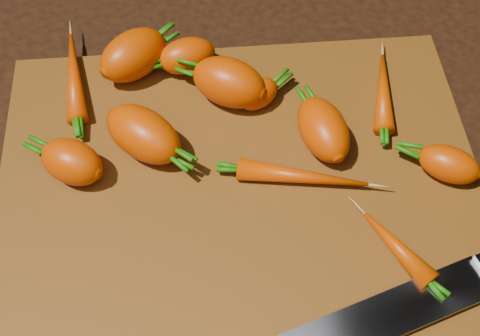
{
  "coord_description": "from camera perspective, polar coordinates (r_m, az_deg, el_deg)",
  "views": [
    {
      "loc": [
        -0.03,
        -0.38,
        0.59
      ],
      "look_at": [
        0.0,
        0.01,
        0.03
      ],
      "focal_mm": 50.0,
      "sensor_mm": 36.0,
      "label": 1
    }
  ],
  "objects": [
    {
      "name": "carrot_2",
      "position": [
        0.7,
        -8.26,
        2.89
      ],
      "size": [
        0.1,
        0.1,
        0.05
      ],
      "primitive_type": "ellipsoid",
      "rotation": [
        0.0,
        0.0,
        -0.73
      ],
      "color": "#CB3D00",
      "rests_on": "cutting_board"
    },
    {
      "name": "carrot_3",
      "position": [
        0.71,
        7.12,
        3.29
      ],
      "size": [
        0.07,
        0.09,
        0.05
      ],
      "primitive_type": "ellipsoid",
      "rotation": [
        0.0,
        0.0,
        1.82
      ],
      "color": "#CB3D00",
      "rests_on": "cutting_board"
    },
    {
      "name": "carrot_7",
      "position": [
        0.77,
        12.13,
        6.43
      ],
      "size": [
        0.04,
        0.11,
        0.02
      ],
      "primitive_type": "ellipsoid",
      "rotation": [
        0.0,
        0.0,
        1.38
      ],
      "color": "#CB3D00",
      "rests_on": "cutting_board"
    },
    {
      "name": "carrot_9",
      "position": [
        0.65,
        13.24,
        -6.59
      ],
      "size": [
        0.07,
        0.09,
        0.02
      ],
      "primitive_type": "ellipsoid",
      "rotation": [
        0.0,
        0.0,
        2.1
      ],
      "color": "#CB3D00",
      "rests_on": "cutting_board"
    },
    {
      "name": "carrot_10",
      "position": [
        0.74,
        -0.96,
        7.33
      ],
      "size": [
        0.1,
        0.09,
        0.05
      ],
      "primitive_type": "ellipsoid",
      "rotation": [
        0.0,
        0.0,
        2.61
      ],
      "color": "#CB3D00",
      "rests_on": "cutting_board"
    },
    {
      "name": "carrot_11",
      "position": [
        0.79,
        -13.97,
        7.68
      ],
      "size": [
        0.04,
        0.14,
        0.02
      ],
      "primitive_type": "ellipsoid",
      "rotation": [
        0.0,
        0.0,
        1.69
      ],
      "color": "#CB3D00",
      "rests_on": "cutting_board"
    },
    {
      "name": "carrot_8",
      "position": [
        0.68,
        5.36,
        -0.73
      ],
      "size": [
        0.14,
        0.05,
        0.02
      ],
      "primitive_type": "ellipsoid",
      "rotation": [
        0.0,
        0.0,
        -0.23
      ],
      "color": "#CB3D00",
      "rests_on": "cutting_board"
    },
    {
      "name": "knife",
      "position": [
        0.63,
        13.17,
        -11.88
      ],
      "size": [
        0.37,
        0.15,
        0.02
      ],
      "rotation": [
        0.0,
        0.0,
        0.31
      ],
      "color": "gray",
      "rests_on": "cutting_board"
    },
    {
      "name": "carrot_1",
      "position": [
        0.7,
        -14.17,
        0.51
      ],
      "size": [
        0.08,
        0.07,
        0.05
      ],
      "primitive_type": "ellipsoid",
      "rotation": [
        0.0,
        0.0,
        2.59
      ],
      "color": "#CB3D00",
      "rests_on": "cutting_board"
    },
    {
      "name": "carrot_0",
      "position": [
        0.78,
        -9.1,
        9.5
      ],
      "size": [
        0.1,
        0.1,
        0.05
      ],
      "primitive_type": "ellipsoid",
      "rotation": [
        0.0,
        0.0,
        0.67
      ],
      "color": "#CB3D00",
      "rests_on": "cutting_board"
    },
    {
      "name": "carrot_4",
      "position": [
        0.78,
        -4.57,
        9.53
      ],
      "size": [
        0.07,
        0.06,
        0.04
      ],
      "primitive_type": "ellipsoid",
      "rotation": [
        0.0,
        0.0,
        3.41
      ],
      "color": "#CB3D00",
      "rests_on": "cutting_board"
    },
    {
      "name": "cutting_board",
      "position": [
        0.69,
        0.07,
        -1.81
      ],
      "size": [
        0.5,
        0.4,
        0.01
      ],
      "primitive_type": "cube",
      "color": "brown",
      "rests_on": "ground"
    },
    {
      "name": "carrot_5",
      "position": [
        0.74,
        1.57,
        6.35
      ],
      "size": [
        0.06,
        0.05,
        0.03
      ],
      "primitive_type": "ellipsoid",
      "rotation": [
        0.0,
        0.0,
        0.6
      ],
      "color": "#CB3D00",
      "rests_on": "cutting_board"
    },
    {
      "name": "ground",
      "position": [
        0.7,
        0.07,
        -2.31
      ],
      "size": [
        2.0,
        2.0,
        0.01
      ],
      "primitive_type": "cube",
      "color": "black"
    },
    {
      "name": "carrot_6",
      "position": [
        0.71,
        17.42,
        0.31
      ],
      "size": [
        0.07,
        0.06,
        0.04
      ],
      "primitive_type": "ellipsoid",
      "rotation": [
        0.0,
        0.0,
        2.6
      ],
      "color": "#CB3D00",
      "rests_on": "cutting_board"
    }
  ]
}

